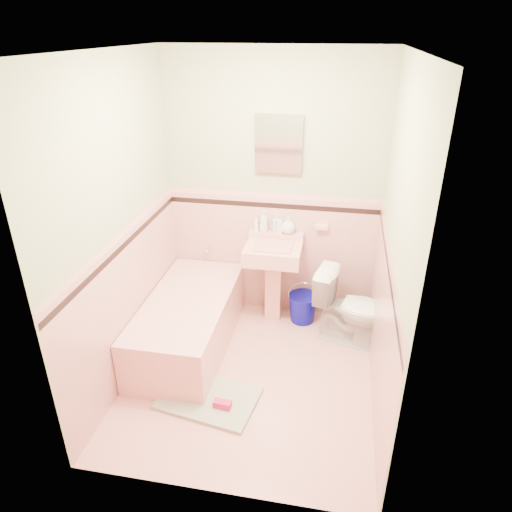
% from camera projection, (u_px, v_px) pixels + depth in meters
% --- Properties ---
extents(floor, '(2.20, 2.20, 0.00)m').
position_uv_depth(floor, '(251.00, 376.00, 3.90)').
color(floor, '#EAA299').
rests_on(floor, ground).
extents(ceiling, '(2.20, 2.20, 0.00)m').
position_uv_depth(ceiling, '(248.00, 50.00, 2.79)').
color(ceiling, white).
rests_on(ceiling, ground).
extents(wall_back, '(2.50, 0.00, 2.50)m').
position_uv_depth(wall_back, '(273.00, 192.00, 4.31)').
color(wall_back, beige).
rests_on(wall_back, ground).
extents(wall_front, '(2.50, 0.00, 2.50)m').
position_uv_depth(wall_front, '(208.00, 328.00, 2.37)').
color(wall_front, beige).
rests_on(wall_front, ground).
extents(wall_left, '(0.00, 2.50, 2.50)m').
position_uv_depth(wall_left, '(119.00, 230.00, 3.51)').
color(wall_left, beige).
rests_on(wall_left, ground).
extents(wall_right, '(0.00, 2.50, 2.50)m').
position_uv_depth(wall_right, '(393.00, 251.00, 3.18)').
color(wall_right, beige).
rests_on(wall_right, ground).
extents(wainscot_back, '(2.00, 0.00, 2.00)m').
position_uv_depth(wainscot_back, '(272.00, 255.00, 4.59)').
color(wainscot_back, '#ECA89E').
rests_on(wainscot_back, ground).
extents(wainscot_front, '(2.00, 0.00, 2.00)m').
position_uv_depth(wainscot_front, '(213.00, 420.00, 2.67)').
color(wainscot_front, '#ECA89E').
rests_on(wainscot_front, ground).
extents(wainscot_left, '(0.00, 2.20, 2.20)m').
position_uv_depth(wainscot_left, '(131.00, 304.00, 3.79)').
color(wainscot_left, '#ECA89E').
rests_on(wainscot_left, ground).
extents(wainscot_right, '(0.00, 2.20, 2.20)m').
position_uv_depth(wainscot_right, '(380.00, 329.00, 3.47)').
color(wainscot_right, '#ECA89E').
rests_on(wainscot_right, ground).
extents(accent_back, '(2.00, 0.00, 2.00)m').
position_uv_depth(accent_back, '(272.00, 206.00, 4.35)').
color(accent_back, black).
rests_on(accent_back, ground).
extents(accent_front, '(2.00, 0.00, 2.00)m').
position_uv_depth(accent_front, '(210.00, 346.00, 2.45)').
color(accent_front, black).
rests_on(accent_front, ground).
extents(accent_left, '(0.00, 2.20, 2.20)m').
position_uv_depth(accent_left, '(124.00, 246.00, 3.56)').
color(accent_left, black).
rests_on(accent_left, ground).
extents(accent_right, '(0.00, 2.20, 2.20)m').
position_uv_depth(accent_right, '(388.00, 268.00, 3.24)').
color(accent_right, black).
rests_on(accent_right, ground).
extents(cap_back, '(2.00, 0.00, 2.00)m').
position_uv_depth(cap_back, '(272.00, 195.00, 4.31)').
color(cap_back, pink).
rests_on(cap_back, ground).
extents(cap_front, '(2.00, 0.00, 2.00)m').
position_uv_depth(cap_front, '(209.00, 331.00, 2.40)').
color(cap_front, pink).
rests_on(cap_front, ground).
extents(cap_left, '(0.00, 2.20, 2.20)m').
position_uv_depth(cap_left, '(122.00, 234.00, 3.52)').
color(cap_left, pink).
rests_on(cap_left, ground).
extents(cap_right, '(0.00, 2.20, 2.20)m').
position_uv_depth(cap_right, '(390.00, 255.00, 3.20)').
color(cap_right, pink).
rests_on(cap_right, ground).
extents(bathtub, '(0.70, 1.50, 0.45)m').
position_uv_depth(bathtub, '(189.00, 323.00, 4.19)').
color(bathtub, '#E59D94').
rests_on(bathtub, floor).
extents(tub_faucet, '(0.04, 0.12, 0.04)m').
position_uv_depth(tub_faucet, '(209.00, 249.00, 4.65)').
color(tub_faucet, silver).
rests_on(tub_faucet, wall_back).
extents(sink, '(0.52, 0.48, 0.81)m').
position_uv_depth(sink, '(273.00, 284.00, 4.47)').
color(sink, '#E59D94').
rests_on(sink, floor).
extents(sink_faucet, '(0.02, 0.02, 0.10)m').
position_uv_depth(sink_faucet, '(276.00, 226.00, 4.35)').
color(sink_faucet, silver).
rests_on(sink_faucet, sink).
extents(medicine_cabinet, '(0.41, 0.04, 0.51)m').
position_uv_depth(medicine_cabinet, '(279.00, 144.00, 4.08)').
color(medicine_cabinet, white).
rests_on(medicine_cabinet, wall_back).
extents(soap_dish, '(0.12, 0.07, 0.04)m').
position_uv_depth(soap_dish, '(322.00, 227.00, 4.33)').
color(soap_dish, '#E59D94').
rests_on(soap_dish, wall_back).
extents(soap_bottle_left, '(0.10, 0.10, 0.21)m').
position_uv_depth(soap_bottle_left, '(264.00, 221.00, 4.39)').
color(soap_bottle_left, '#B2B2B2').
rests_on(soap_bottle_left, sink).
extents(soap_bottle_mid, '(0.11, 0.11, 0.19)m').
position_uv_depth(soap_bottle_mid, '(277.00, 223.00, 4.38)').
color(soap_bottle_mid, '#B2B2B2').
rests_on(soap_bottle_mid, sink).
extents(soap_bottle_right, '(0.15, 0.15, 0.17)m').
position_uv_depth(soap_bottle_right, '(288.00, 225.00, 4.36)').
color(soap_bottle_right, '#B2B2B2').
rests_on(soap_bottle_right, sink).
extents(tube, '(0.04, 0.04, 0.12)m').
position_uv_depth(tube, '(256.00, 225.00, 4.42)').
color(tube, white).
rests_on(tube, sink).
extents(toilet, '(0.75, 0.53, 0.69)m').
position_uv_depth(toilet, '(353.00, 308.00, 4.20)').
color(toilet, white).
rests_on(toilet, floor).
extents(bucket, '(0.38, 0.38, 0.28)m').
position_uv_depth(bucket, '(303.00, 308.00, 4.58)').
color(bucket, '#07088E').
rests_on(bucket, floor).
extents(bath_mat, '(0.81, 0.61, 0.03)m').
position_uv_depth(bath_mat, '(209.00, 398.00, 3.65)').
color(bath_mat, '#98A387').
rests_on(bath_mat, floor).
extents(shoe, '(0.14, 0.07, 0.05)m').
position_uv_depth(shoe, '(222.00, 404.00, 3.53)').
color(shoe, '#BF1E59').
rests_on(shoe, bath_mat).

